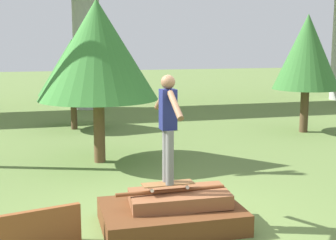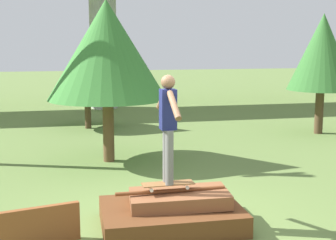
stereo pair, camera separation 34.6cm
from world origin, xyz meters
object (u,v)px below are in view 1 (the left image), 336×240
object	(u,v)px
skater	(168,121)
tree_behind_left	(307,52)
tree_mid_back	(72,67)
tree_behind_right	(97,50)
skateboard	(168,184)

from	to	relation	value
skater	tree_behind_left	size ratio (longest dim) A/B	0.45
tree_behind_left	tree_mid_back	world-z (taller)	tree_behind_left
tree_behind_right	tree_mid_back	bearing A→B (deg)	93.89
tree_behind_left	tree_behind_right	bearing A→B (deg)	-162.43
skater	tree_behind_right	bearing A→B (deg)	97.37
skateboard	tree_behind_right	world-z (taller)	tree_behind_right
tree_mid_back	skateboard	bearing A→B (deg)	-84.42
tree_behind_left	skateboard	bearing A→B (deg)	-134.01
tree_behind_right	skater	bearing A→B (deg)	-82.63
tree_behind_left	tree_behind_right	world-z (taller)	tree_behind_right
tree_behind_right	skateboard	bearing A→B (deg)	-82.63
skateboard	tree_behind_left	world-z (taller)	tree_behind_left
skater	tree_mid_back	world-z (taller)	tree_mid_back
tree_mid_back	tree_behind_right	bearing A→B (deg)	-86.11
tree_behind_left	tree_mid_back	bearing A→B (deg)	161.16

